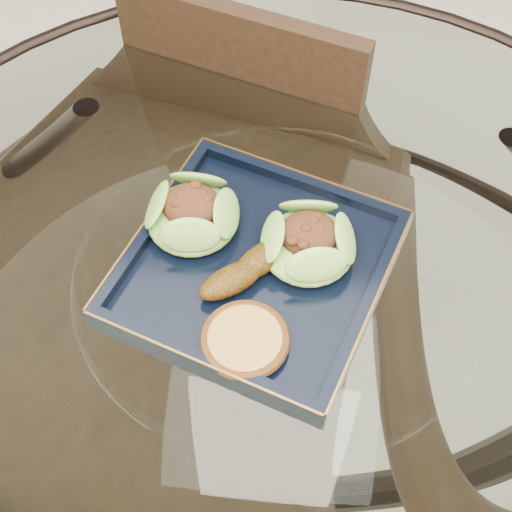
{
  "coord_description": "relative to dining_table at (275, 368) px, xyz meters",
  "views": [
    {
      "loc": [
        0.01,
        -0.39,
        1.43
      ],
      "look_at": [
        -0.03,
        0.03,
        0.8
      ],
      "focal_mm": 50.0,
      "sensor_mm": 36.0,
      "label": 1
    }
  ],
  "objects": [
    {
      "name": "ground",
      "position": [
        0.0,
        0.0,
        -0.6
      ],
      "size": [
        4.0,
        4.0,
        0.0
      ],
      "primitive_type": "plane",
      "color": "beige",
      "rests_on": "ground"
    },
    {
      "name": "dining_table",
      "position": [
        0.0,
        0.0,
        0.0
      ],
      "size": [
        1.13,
        1.13,
        0.77
      ],
      "color": "white",
      "rests_on": "ground"
    },
    {
      "name": "crumb_patty",
      "position": [
        -0.03,
        -0.06,
        0.19
      ],
      "size": [
        0.09,
        0.09,
        0.01
      ],
      "primitive_type": "cylinder",
      "rotation": [
        0.0,
        0.0,
        -0.21
      ],
      "color": "gold",
      "rests_on": "navy_plate"
    },
    {
      "name": "dining_chair",
      "position": [
        -0.12,
        0.26,
        -0.12
      ],
      "size": [
        0.47,
        0.47,
        0.86
      ],
      "rotation": [
        0.0,
        0.0,
        -0.32
      ],
      "color": "#311D10",
      "rests_on": "ground"
    },
    {
      "name": "lettuce_wrap_right",
      "position": [
        0.03,
        0.05,
        0.2
      ],
      "size": [
        0.13,
        0.13,
        0.04
      ],
      "primitive_type": "ellipsoid",
      "rotation": [
        0.0,
        0.0,
        -0.28
      ],
      "color": "#57982C",
      "rests_on": "navy_plate"
    },
    {
      "name": "lettuce_wrap_left",
      "position": [
        -0.1,
        0.08,
        0.2
      ],
      "size": [
        0.14,
        0.14,
        0.04
      ],
      "primitive_type": "ellipsoid",
      "rotation": [
        0.0,
        0.0,
        -0.41
      ],
      "color": "#54952B",
      "rests_on": "navy_plate"
    },
    {
      "name": "navy_plate",
      "position": [
        -0.03,
        0.03,
        0.17
      ],
      "size": [
        0.34,
        0.34,
        0.02
      ],
      "primitive_type": "cube",
      "rotation": [
        0.0,
        0.0,
        -0.34
      ],
      "color": "black",
      "rests_on": "dining_table"
    },
    {
      "name": "roasted_plantain",
      "position": [
        -0.02,
        0.03,
        0.2
      ],
      "size": [
        0.13,
        0.13,
        0.03
      ],
      "primitive_type": "ellipsoid",
      "rotation": [
        0.0,
        0.0,
        0.79
      ],
      "color": "#5E3A09",
      "rests_on": "navy_plate"
    }
  ]
}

